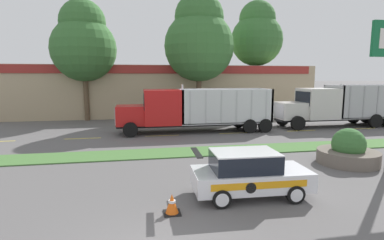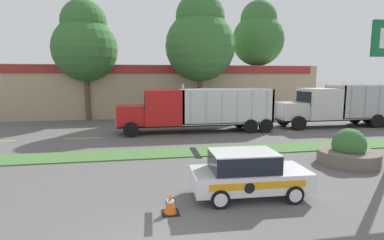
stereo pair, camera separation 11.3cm
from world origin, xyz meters
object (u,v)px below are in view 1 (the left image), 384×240
dump_truck_mid (330,107)px  stone_planter (348,152)px  traffic_cone (172,204)px  rally_car (249,173)px  dump_truck_trail (179,111)px

dump_truck_mid → stone_planter: (-6.00, -9.99, -1.08)m
dump_truck_mid → stone_planter: bearing=-121.0°
stone_planter → traffic_cone: bearing=-157.1°
dump_truck_mid → traffic_cone: size_ratio=18.14×
dump_truck_mid → traffic_cone: bearing=-137.3°
rally_car → traffic_cone: rally_car is taller
traffic_cone → dump_truck_mid: bearing=42.7°
dump_truck_mid → dump_truck_trail: 12.84m
stone_planter → dump_truck_mid: bearing=59.0°
dump_truck_trail → stone_planter: (6.83, -9.62, -1.05)m
dump_truck_trail → rally_car: size_ratio=2.84×
traffic_cone → rally_car: bearing=17.3°
rally_car → traffic_cone: 2.96m
stone_planter → traffic_cone: 9.71m
stone_planter → traffic_cone: stone_planter is taller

